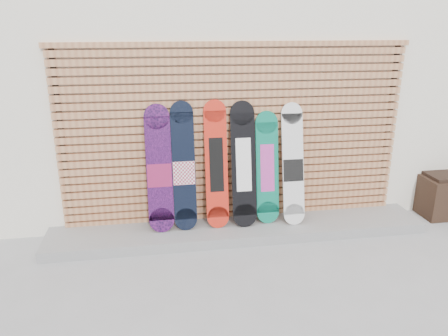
{
  "coord_description": "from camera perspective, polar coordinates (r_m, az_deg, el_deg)",
  "views": [
    {
      "loc": [
        -1.11,
        -4.11,
        2.49
      ],
      "look_at": [
        -0.32,
        0.75,
        0.85
      ],
      "focal_mm": 35.0,
      "sensor_mm": 36.0,
      "label": 1
    }
  ],
  "objects": [
    {
      "name": "snowboard_3",
      "position": [
        5.25,
        2.57,
        0.43
      ],
      "size": [
        0.3,
        0.34,
        1.51
      ],
      "color": "black",
      "rests_on": "concrete_step"
    },
    {
      "name": "snowboard_5",
      "position": [
        5.4,
        8.99,
        0.38
      ],
      "size": [
        0.26,
        0.38,
        1.47
      ],
      "color": "silver",
      "rests_on": "concrete_step"
    },
    {
      "name": "slat_wall",
      "position": [
        5.33,
        1.41,
        4.49
      ],
      "size": [
        4.26,
        0.08,
        2.29
      ],
      "color": "#B5734B",
      "rests_on": "ground"
    },
    {
      "name": "building",
      "position": [
        7.81,
        2.76,
        13.33
      ],
      "size": [
        12.0,
        5.0,
        3.6
      ],
      "primitive_type": "cube",
      "color": "white",
      "rests_on": "ground"
    },
    {
      "name": "snowboard_4",
      "position": [
        5.37,
        5.66,
        0.01
      ],
      "size": [
        0.28,
        0.28,
        1.37
      ],
      "color": "#0C755A",
      "rests_on": "concrete_step"
    },
    {
      "name": "ground",
      "position": [
        4.93,
        5.17,
        -11.98
      ],
      "size": [
        80.0,
        80.0,
        0.0
      ],
      "primitive_type": "plane",
      "color": "#949497",
      "rests_on": "ground"
    },
    {
      "name": "snowboard_0",
      "position": [
        5.16,
        -8.46,
        -0.26
      ],
      "size": [
        0.3,
        0.32,
        1.5
      ],
      "color": "black",
      "rests_on": "concrete_step"
    },
    {
      "name": "concrete_step",
      "position": [
        5.46,
        1.89,
        -8.03
      ],
      "size": [
        4.6,
        0.7,
        0.12
      ],
      "primitive_type": "cube",
      "color": "gray",
      "rests_on": "ground"
    },
    {
      "name": "snowboard_2",
      "position": [
        5.21,
        -1.01,
        0.42
      ],
      "size": [
        0.27,
        0.31,
        1.53
      ],
      "color": "red",
      "rests_on": "concrete_step"
    },
    {
      "name": "snowboard_1",
      "position": [
        5.17,
        -5.28,
        0.06
      ],
      "size": [
        0.27,
        0.31,
        1.52
      ],
      "color": "black",
      "rests_on": "concrete_step"
    }
  ]
}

